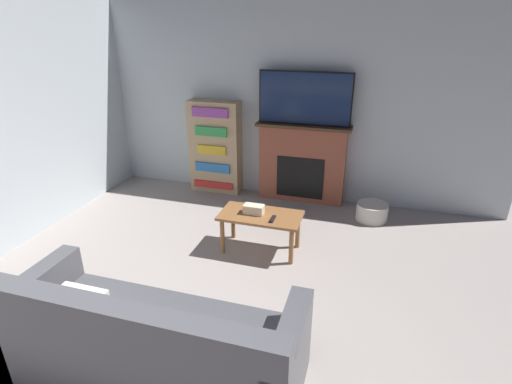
{
  "coord_description": "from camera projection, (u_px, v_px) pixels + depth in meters",
  "views": [
    {
      "loc": [
        1.24,
        -1.17,
        2.42
      ],
      "look_at": [
        0.11,
        2.59,
        0.72
      ],
      "focal_mm": 28.0,
      "sensor_mm": 36.0,
      "label": 1
    }
  ],
  "objects": [
    {
      "name": "bookshelf",
      "position": [
        215.0,
        147.0,
        5.91
      ],
      "size": [
        0.76,
        0.29,
        1.36
      ],
      "color": "tan",
      "rests_on": "ground_plane"
    },
    {
      "name": "wall_back",
      "position": [
        283.0,
        104.0,
        5.53
      ],
      "size": [
        6.11,
        0.06,
        2.7
      ],
      "color": "silver",
      "rests_on": "ground_plane"
    },
    {
      "name": "remote_control",
      "position": [
        273.0,
        219.0,
        4.26
      ],
      "size": [
        0.04,
        0.15,
        0.02
      ],
      "color": "black",
      "rests_on": "coffee_table"
    },
    {
      "name": "storage_basket",
      "position": [
        372.0,
        212.0,
        5.21
      ],
      "size": [
        0.4,
        0.4,
        0.22
      ],
      "color": "silver",
      "rests_on": "ground_plane"
    },
    {
      "name": "tv",
      "position": [
        305.0,
        98.0,
        5.25
      ],
      "size": [
        1.24,
        0.03,
        0.7
      ],
      "color": "black",
      "rests_on": "fireplace"
    },
    {
      "name": "coffee_table",
      "position": [
        261.0,
        220.0,
        4.42
      ],
      "size": [
        0.9,
        0.47,
        0.45
      ],
      "color": "brown",
      "rests_on": "ground_plane"
    },
    {
      "name": "tissue_box",
      "position": [
        254.0,
        209.0,
        4.39
      ],
      "size": [
        0.22,
        0.12,
        0.1
      ],
      "color": "beige",
      "rests_on": "coffee_table"
    },
    {
      "name": "couch",
      "position": [
        150.0,
        346.0,
        2.82
      ],
      "size": [
        2.13,
        0.86,
        0.89
      ],
      "color": "#4C4C51",
      "rests_on": "ground_plane"
    },
    {
      "name": "fireplace",
      "position": [
        302.0,
        163.0,
        5.63
      ],
      "size": [
        1.3,
        0.28,
        1.11
      ],
      "color": "brown",
      "rests_on": "ground_plane"
    },
    {
      "name": "wall_side",
      "position": [
        5.0,
        127.0,
        4.32
      ],
      "size": [
        0.06,
        5.24,
        2.7
      ],
      "color": "silver",
      "rests_on": "ground_plane"
    }
  ]
}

